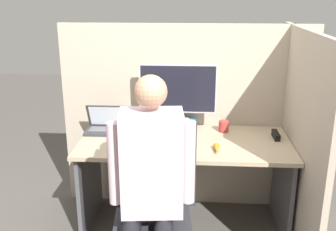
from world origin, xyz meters
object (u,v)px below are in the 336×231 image
at_px(stapler, 276,135).
at_px(office_chair, 156,210).
at_px(person, 150,184).
at_px(carrot_toy, 217,149).
at_px(coffee_mug, 224,126).
at_px(monitor, 178,91).
at_px(laptop, 106,126).
at_px(paper_box, 178,126).

distance_m(stapler, office_chair, 1.15).
bearing_deg(stapler, person, -132.83).
height_order(carrot_toy, office_chair, office_chair).
bearing_deg(office_chair, person, -95.84).
xyz_separation_m(carrot_toy, coffee_mug, (0.07, 0.42, 0.02)).
bearing_deg(monitor, laptop, -173.90).
distance_m(laptop, coffee_mug, 0.92).
xyz_separation_m(paper_box, stapler, (0.75, -0.11, -0.02)).
bearing_deg(coffee_mug, carrot_toy, -100.04).
height_order(paper_box, monitor, monitor).
height_order(monitor, carrot_toy, monitor).
bearing_deg(coffee_mug, office_chair, -117.29).
bearing_deg(stapler, paper_box, 171.61).
relative_size(laptop, office_chair, 0.30).
bearing_deg(laptop, person, -65.02).
relative_size(laptop, coffee_mug, 3.65).
bearing_deg(monitor, office_chair, -95.84).
distance_m(person, coffee_mug, 1.14).
height_order(paper_box, office_chair, office_chair).
distance_m(paper_box, person, 1.04).
distance_m(monitor, office_chair, 1.02).
height_order(paper_box, laptop, laptop).
distance_m(laptop, stapler, 1.31).
xyz_separation_m(paper_box, person, (-0.11, -1.03, 0.02)).
relative_size(paper_box, coffee_mug, 3.42).
xyz_separation_m(stapler, coffee_mug, (-0.38, 0.12, 0.02)).
bearing_deg(coffee_mug, person, -114.29).
height_order(carrot_toy, person, person).
height_order(stapler, person, person).
distance_m(monitor, carrot_toy, 0.59).
distance_m(stapler, carrot_toy, 0.55).
relative_size(laptop, stapler, 2.02).
height_order(monitor, office_chair, monitor).
height_order(carrot_toy, coffee_mug, coffee_mug).
xyz_separation_m(carrot_toy, person, (-0.39, -0.62, 0.04)).
relative_size(monitor, stapler, 3.82).
bearing_deg(laptop, paper_box, 5.81).
height_order(stapler, office_chair, office_chair).
relative_size(paper_box, person, 0.21).
xyz_separation_m(office_chair, person, (-0.02, -0.16, 0.26)).
bearing_deg(paper_box, monitor, 90.00).
xyz_separation_m(laptop, coffee_mug, (0.92, 0.07, -0.00)).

